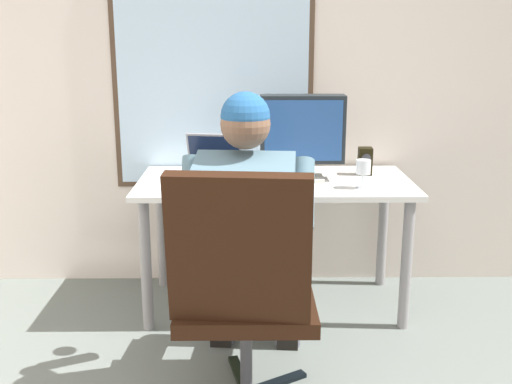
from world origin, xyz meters
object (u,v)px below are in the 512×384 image
at_px(crt_monitor, 302,131).
at_px(desk_speaker, 365,161).
at_px(laptop, 212,166).
at_px(desk, 275,197).
at_px(wine_glass, 363,169).
at_px(person_seated, 249,235).
at_px(office_chair, 243,282).

bearing_deg(crt_monitor, desk_speaker, 18.79).
distance_m(laptop, desk_speaker, 0.84).
xyz_separation_m(crt_monitor, laptop, (-0.48, 0.07, -0.20)).
xyz_separation_m(desk, wine_glass, (0.43, -0.18, 0.19)).
distance_m(desk, laptop, 0.38).
bearing_deg(person_seated, office_chair, -94.71).
xyz_separation_m(laptop, desk_speaker, (0.83, 0.05, 0.01)).
xyz_separation_m(desk, laptop, (-0.34, 0.07, 0.15)).
bearing_deg(crt_monitor, wine_glass, -32.83).
bearing_deg(office_chair, desk_speaker, 59.90).
bearing_deg(office_chair, laptop, 99.35).
bearing_deg(laptop, person_seated, -76.21).
height_order(desk, laptop, laptop).
bearing_deg(laptop, desk_speaker, 3.77).
height_order(laptop, desk_speaker, laptop).
bearing_deg(laptop, office_chair, -80.65).
height_order(crt_monitor, wine_glass, crt_monitor).
relative_size(desk, wine_glass, 9.93).
height_order(desk, crt_monitor, crt_monitor).
bearing_deg(laptop, wine_glass, -18.26).
distance_m(office_chair, person_seated, 0.28).
distance_m(desk, office_chair, 1.02).
relative_size(person_seated, desk_speaker, 8.47).
height_order(crt_monitor, desk_speaker, crt_monitor).
xyz_separation_m(laptop, wine_glass, (0.77, -0.25, 0.04)).
relative_size(desk, desk_speaker, 9.68).
bearing_deg(person_seated, laptop, 103.79).
relative_size(laptop, wine_glass, 2.41).
height_order(office_chair, laptop, office_chair).
relative_size(office_chair, crt_monitor, 2.27).
bearing_deg(desk, office_chair, -98.98).
xyz_separation_m(office_chair, laptop, (-0.18, 1.08, 0.21)).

